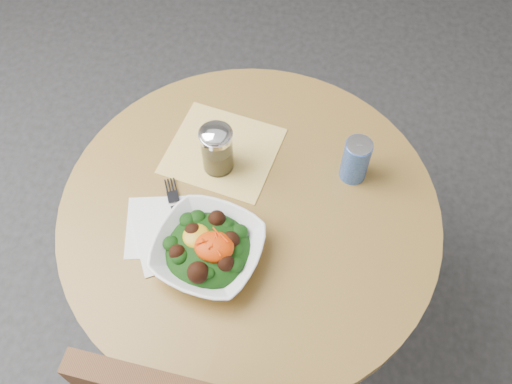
{
  "coord_description": "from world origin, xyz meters",
  "views": [
    {
      "loc": [
        0.11,
        -0.66,
        1.91
      ],
      "look_at": [
        0.01,
        0.01,
        0.81
      ],
      "focal_mm": 40.0,
      "sensor_mm": 36.0,
      "label": 1
    }
  ],
  "objects": [
    {
      "name": "cloth_napkin",
      "position": [
        -0.09,
        0.16,
        0.75
      ],
      "size": [
        0.31,
        0.29,
        0.0
      ],
      "primitive_type": "cube",
      "rotation": [
        0.0,
        0.0,
        -0.21
      ],
      "color": "#F9B10D",
      "rests_on": "table"
    },
    {
      "name": "ground",
      "position": [
        0.0,
        0.0,
        0.0
      ],
      "size": [
        6.0,
        6.0,
        0.0
      ],
      "primitive_type": "plane",
      "color": "#29292B",
      "rests_on": "ground"
    },
    {
      "name": "spice_shaker",
      "position": [
        -0.09,
        0.11,
        0.82
      ],
      "size": [
        0.08,
        0.08,
        0.14
      ],
      "color": "silver",
      "rests_on": "table"
    },
    {
      "name": "fork",
      "position": [
        -0.17,
        -0.04,
        0.76
      ],
      "size": [
        0.1,
        0.2,
        0.0
      ],
      "color": "black",
      "rests_on": "table"
    },
    {
      "name": "beverage_can",
      "position": [
        0.23,
        0.14,
        0.81
      ],
      "size": [
        0.06,
        0.06,
        0.12
      ],
      "color": "#0D2A99",
      "rests_on": "table"
    },
    {
      "name": "paper_napkins",
      "position": [
        -0.18,
        -0.09,
        0.75
      ],
      "size": [
        0.23,
        0.22,
        0.0
      ],
      "color": "white",
      "rests_on": "table"
    },
    {
      "name": "table",
      "position": [
        0.0,
        0.0,
        0.55
      ],
      "size": [
        0.9,
        0.9,
        0.75
      ],
      "color": "black",
      "rests_on": "ground"
    },
    {
      "name": "salad_bowl",
      "position": [
        -0.07,
        -0.13,
        0.78
      ],
      "size": [
        0.29,
        0.29,
        0.09
      ],
      "color": "white",
      "rests_on": "table"
    }
  ]
}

